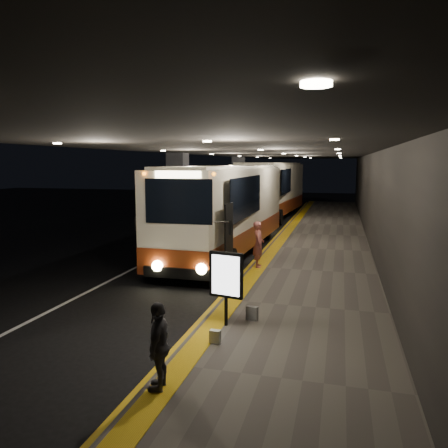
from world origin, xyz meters
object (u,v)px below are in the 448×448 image
at_px(coach_main, 227,213).
at_px(passenger_waiting_grey, 159,346).
at_px(stanchion_post, 238,273).
at_px(passenger_boarding, 258,244).
at_px(bag_plain, 215,337).
at_px(coach_second, 272,192).
at_px(bag_polka, 252,313).
at_px(info_sign, 226,276).

height_order(coach_main, passenger_waiting_grey, coach_main).
bearing_deg(coach_main, stanchion_post, -69.98).
height_order(passenger_boarding, bag_plain, passenger_boarding).
bearing_deg(stanchion_post, coach_second, 96.01).
xyz_separation_m(coach_second, bag_polka, (2.89, -21.44, -1.53)).
bearing_deg(passenger_waiting_grey, info_sign, 165.14).
distance_m(coach_main, coach_second, 13.18).
height_order(coach_main, info_sign, coach_main).
relative_size(coach_second, stanchion_post, 11.09).
bearing_deg(stanchion_post, passenger_boarding, 90.03).
distance_m(passenger_waiting_grey, info_sign, 3.14).
bearing_deg(bag_polka, stanchion_post, 111.48).
distance_m(passenger_boarding, stanchion_post, 3.25).
bearing_deg(info_sign, passenger_waiting_grey, -84.53).
height_order(passenger_boarding, bag_polka, passenger_boarding).
bearing_deg(info_sign, passenger_boarding, 105.11).
relative_size(coach_main, stanchion_post, 10.72).
relative_size(coach_second, bag_polka, 36.46).
relative_size(coach_main, coach_second, 0.97).
xyz_separation_m(passenger_boarding, bag_polka, (0.87, -5.44, -0.68)).
xyz_separation_m(passenger_waiting_grey, info_sign, (0.34, 3.10, 0.43)).
bearing_deg(bag_polka, passenger_boarding, 99.07).
xyz_separation_m(passenger_waiting_grey, bag_polka, (0.87, 3.60, -0.59)).
height_order(passenger_waiting_grey, stanchion_post, passenger_waiting_grey).
distance_m(coach_second, stanchion_post, 19.37).
distance_m(coach_main, bag_polka, 8.84).
distance_m(coach_main, passenger_waiting_grey, 12.05).
bearing_deg(passenger_waiting_grey, bag_plain, 160.94).
relative_size(coach_second, passenger_waiting_grey, 8.18).
bearing_deg(stanchion_post, info_sign, -82.79).
bearing_deg(bag_plain, passenger_waiting_grey, -100.53).
height_order(bag_polka, stanchion_post, stanchion_post).
xyz_separation_m(coach_main, info_sign, (2.26, -8.77, -0.45)).
distance_m(passenger_boarding, info_sign, 5.96).
distance_m(coach_second, info_sign, 22.07).
bearing_deg(coach_second, passenger_boarding, -78.82).
distance_m(coach_second, bag_plain, 23.17).
height_order(coach_second, passenger_boarding, coach_second).
relative_size(coach_main, bag_plain, 42.13).
relative_size(coach_main, info_sign, 6.83).
xyz_separation_m(coach_main, stanchion_post, (1.92, -6.06, -1.07)).
bearing_deg(coach_second, stanchion_post, -80.02).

